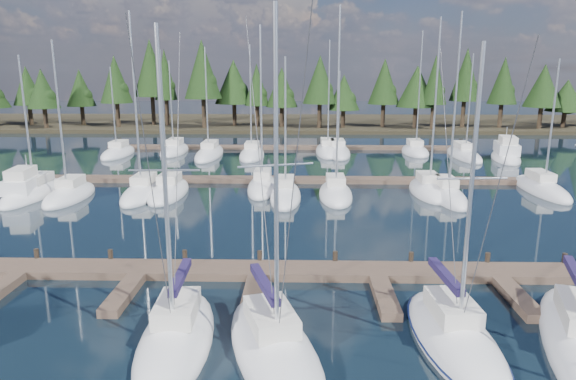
{
  "coord_description": "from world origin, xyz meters",
  "views": [
    {
      "loc": [
        2.12,
        -6.61,
        10.33
      ],
      "look_at": [
        1.43,
        22.0,
        3.51
      ],
      "focal_mm": 32.0,
      "sensor_mm": 36.0,
      "label": 1
    }
  ],
  "objects_px": {
    "front_sailboat_2": "(176,338)",
    "front_sailboat_4": "(454,337)",
    "front_sailboat_3": "(274,348)",
    "motor_yacht_right": "(506,155)",
    "motor_yacht_left": "(25,192)",
    "main_dock": "(257,275)"
  },
  "relations": [
    {
      "from": "front_sailboat_2",
      "to": "front_sailboat_4",
      "type": "height_order",
      "value": "front_sailboat_2"
    },
    {
      "from": "front_sailboat_2",
      "to": "front_sailboat_3",
      "type": "height_order",
      "value": "front_sailboat_3"
    },
    {
      "from": "front_sailboat_2",
      "to": "motor_yacht_right",
      "type": "height_order",
      "value": "front_sailboat_2"
    },
    {
      "from": "front_sailboat_3",
      "to": "motor_yacht_left",
      "type": "height_order",
      "value": "front_sailboat_3"
    },
    {
      "from": "front_sailboat_3",
      "to": "front_sailboat_4",
      "type": "xyz_separation_m",
      "value": [
        6.86,
        0.97,
        -0.01
      ]
    },
    {
      "from": "front_sailboat_3",
      "to": "motor_yacht_right",
      "type": "relative_size",
      "value": 1.4
    },
    {
      "from": "front_sailboat_4",
      "to": "main_dock",
      "type": "bearing_deg",
      "value": 143.21
    },
    {
      "from": "front_sailboat_2",
      "to": "front_sailboat_3",
      "type": "bearing_deg",
      "value": -9.59
    },
    {
      "from": "front_sailboat_2",
      "to": "motor_yacht_left",
      "type": "xyz_separation_m",
      "value": [
        -17.73,
        22.49,
        0.18
      ]
    },
    {
      "from": "main_dock",
      "to": "front_sailboat_2",
      "type": "xyz_separation_m",
      "value": [
        -2.57,
        -6.36,
        0.08
      ]
    },
    {
      "from": "front_sailboat_2",
      "to": "front_sailboat_4",
      "type": "bearing_deg",
      "value": 1.8
    },
    {
      "from": "main_dock",
      "to": "motor_yacht_left",
      "type": "height_order",
      "value": "motor_yacht_left"
    },
    {
      "from": "main_dock",
      "to": "motor_yacht_right",
      "type": "relative_size",
      "value": 4.71
    },
    {
      "from": "motor_yacht_right",
      "to": "main_dock",
      "type": "bearing_deg",
      "value": -126.28
    },
    {
      "from": "motor_yacht_right",
      "to": "front_sailboat_3",
      "type": "bearing_deg",
      "value": -120.33
    },
    {
      "from": "front_sailboat_2",
      "to": "motor_yacht_left",
      "type": "distance_m",
      "value": 28.64
    },
    {
      "from": "main_dock",
      "to": "motor_yacht_left",
      "type": "distance_m",
      "value": 25.93
    },
    {
      "from": "main_dock",
      "to": "front_sailboat_4",
      "type": "height_order",
      "value": "front_sailboat_4"
    },
    {
      "from": "motor_yacht_left",
      "to": "motor_yacht_right",
      "type": "height_order",
      "value": "motor_yacht_right"
    },
    {
      "from": "front_sailboat_3",
      "to": "motor_yacht_left",
      "type": "bearing_deg",
      "value": 132.91
    },
    {
      "from": "motor_yacht_right",
      "to": "front_sailboat_2",
      "type": "bearing_deg",
      "value": -124.37
    },
    {
      "from": "motor_yacht_left",
      "to": "motor_yacht_right",
      "type": "distance_m",
      "value": 50.18
    }
  ]
}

